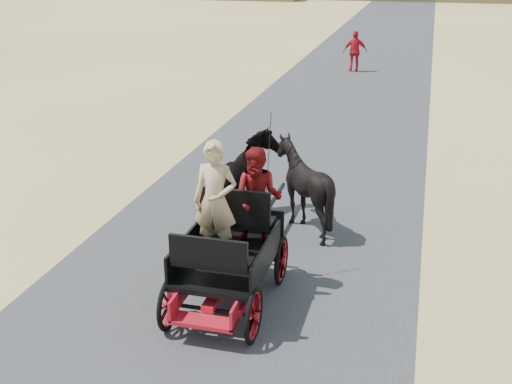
% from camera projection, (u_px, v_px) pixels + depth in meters
% --- Properties ---
extents(ground, '(140.00, 140.00, 0.00)m').
position_uv_depth(ground, '(168.00, 377.00, 8.08)').
color(ground, tan).
extents(road, '(6.00, 140.00, 0.01)m').
position_uv_depth(road, '(168.00, 377.00, 8.08)').
color(road, '#38383A').
rests_on(road, ground).
extents(carriage, '(1.30, 2.40, 0.72)m').
position_uv_depth(carriage, '(229.00, 281.00, 9.66)').
color(carriage, black).
rests_on(carriage, ground).
extents(horse_left, '(0.91, 2.01, 1.70)m').
position_uv_depth(horse_left, '(247.00, 181.00, 12.33)').
color(horse_left, black).
rests_on(horse_left, ground).
extents(horse_right, '(1.37, 1.54, 1.70)m').
position_uv_depth(horse_right, '(303.00, 186.00, 12.06)').
color(horse_right, black).
rests_on(horse_right, ground).
extents(driver_man, '(0.66, 0.43, 1.80)m').
position_uv_depth(driver_man, '(215.00, 201.00, 9.30)').
color(driver_man, tan).
rests_on(driver_man, carriage).
extents(passenger_woman, '(0.77, 0.60, 1.58)m').
position_uv_depth(passenger_woman, '(258.00, 198.00, 9.72)').
color(passenger_woman, '#660C0F').
rests_on(passenger_woman, carriage).
extents(pedestrian, '(1.08, 0.65, 1.73)m').
position_uv_depth(pedestrian, '(355.00, 51.00, 27.26)').
color(pedestrian, red).
rests_on(pedestrian, ground).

